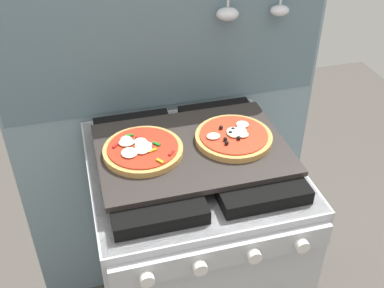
{
  "coord_description": "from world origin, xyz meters",
  "views": [
    {
      "loc": [
        -0.28,
        -1.04,
        1.7
      ],
      "look_at": [
        0.0,
        0.0,
        0.93
      ],
      "focal_mm": 43.7,
      "sensor_mm": 36.0,
      "label": 1
    }
  ],
  "objects_px": {
    "pizza_left": "(142,150)",
    "baking_tray": "(192,149)",
    "pizza_right": "(233,136)",
    "stove": "(192,256)"
  },
  "relations": [
    {
      "from": "pizza_left",
      "to": "baking_tray",
      "type": "bearing_deg",
      "value": -2.95
    },
    {
      "from": "pizza_right",
      "to": "baking_tray",
      "type": "bearing_deg",
      "value": -178.97
    },
    {
      "from": "baking_tray",
      "to": "pizza_left",
      "type": "height_order",
      "value": "pizza_left"
    },
    {
      "from": "pizza_left",
      "to": "stove",
      "type": "bearing_deg",
      "value": -3.61
    },
    {
      "from": "pizza_left",
      "to": "pizza_right",
      "type": "xyz_separation_m",
      "value": [
        0.27,
        -0.01,
        0.0
      ]
    },
    {
      "from": "baking_tray",
      "to": "pizza_right",
      "type": "relative_size",
      "value": 2.41
    },
    {
      "from": "pizza_left",
      "to": "pizza_right",
      "type": "bearing_deg",
      "value": -1.08
    },
    {
      "from": "pizza_right",
      "to": "stove",
      "type": "bearing_deg",
      "value": -178.22
    },
    {
      "from": "stove",
      "to": "baking_tray",
      "type": "height_order",
      "value": "baking_tray"
    },
    {
      "from": "stove",
      "to": "pizza_right",
      "type": "xyz_separation_m",
      "value": [
        0.13,
        0.0,
        0.48
      ]
    }
  ]
}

